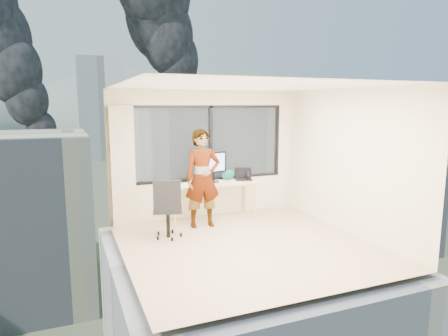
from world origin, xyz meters
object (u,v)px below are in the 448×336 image
desk (212,201)px  monitor (213,167)px  person (203,178)px  laptop (244,175)px  game_console (197,180)px  handbag (228,174)px  chair (168,207)px

desk → monitor: size_ratio=2.89×
person → laptop: size_ratio=5.06×
game_console → laptop: bearing=-4.2°
person → handbag: size_ratio=6.43×
monitor → person: bearing=-143.0°
chair → game_console: (0.87, 1.02, 0.24)m
person → laptop: bearing=25.7°
person → laptop: 1.15m
handbag → game_console: bearing=161.1°
chair → laptop: size_ratio=2.95×
monitor → game_console: monitor is taller
handbag → person: bearing=-158.1°
desk → game_console: (-0.25, 0.22, 0.41)m
laptop → handbag: (-0.30, 0.15, -0.00)m
person → monitor: 0.63m
person → handbag: 0.96m
desk → game_console: bearing=138.7°
monitor → handbag: 0.44m
desk → laptop: bearing=2.2°
handbag → monitor: bearing=-179.6°
chair → game_console: size_ratio=3.47×
person → monitor: (0.39, 0.48, 0.13)m
person → monitor: size_ratio=2.99×
person → monitor: bearing=54.3°
monitor → handbag: size_ratio=2.15×
monitor → game_console: (-0.31, 0.15, -0.27)m
desk → person: bearing=-129.7°
desk → monitor: monitor is taller
desk → laptop: (0.73, 0.03, 0.49)m
person → handbag: bearing=40.9°
desk → game_console: game_console is taller
laptop → handbag: size_ratio=1.27×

